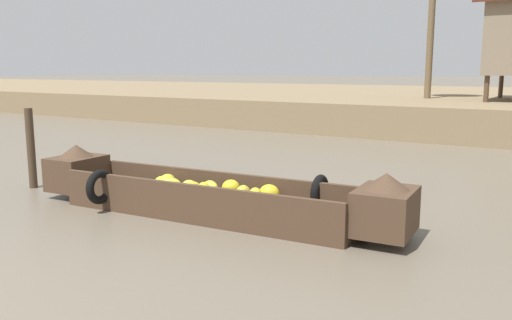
% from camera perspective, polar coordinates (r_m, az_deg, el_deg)
% --- Properties ---
extents(ground_plane, '(300.00, 300.00, 0.00)m').
position_cam_1_polar(ground_plane, '(12.00, 7.97, -0.42)').
color(ground_plane, '#665B4C').
extents(riverbank_strip, '(160.00, 20.00, 1.03)m').
position_cam_1_polar(riverbank_strip, '(25.79, 21.57, 5.56)').
color(riverbank_strip, '#7F6B4C').
rests_on(riverbank_strip, ground).
extents(banana_boat, '(5.90, 1.94, 0.87)m').
position_cam_1_polar(banana_boat, '(7.70, -5.23, -3.74)').
color(banana_boat, '#473323').
rests_on(banana_boat, ground).
extents(mooring_post, '(0.14, 0.14, 1.43)m').
position_cam_1_polar(mooring_post, '(10.21, -23.11, 1.17)').
color(mooring_post, '#423323').
rests_on(mooring_post, ground).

